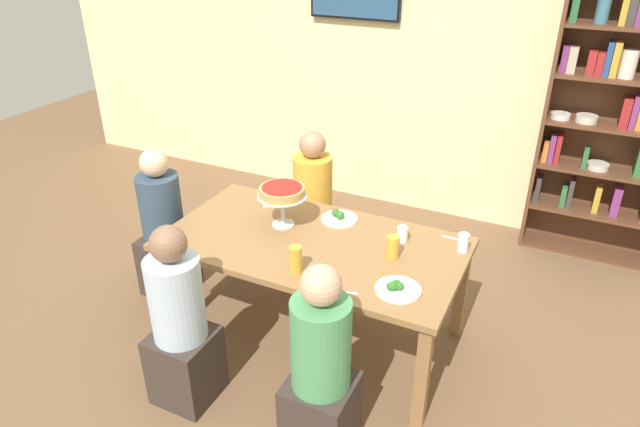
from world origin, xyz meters
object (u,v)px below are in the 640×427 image
Objects in this scene: cutlery_fork_near at (341,292)px; cutlery_knife_near at (456,239)px; salad_plate_near_diner at (397,288)px; water_glass_clear_near at (463,243)px; dining_table at (313,252)px; diner_head_west at (165,233)px; bookshelf at (621,118)px; diner_near_left at (181,329)px; water_glass_clear_spare at (267,199)px; water_glass_clear_far at (402,234)px; beer_glass_amber_tall at (295,259)px; diner_near_right at (321,376)px; diner_far_left at (313,211)px; beer_glass_amber_short at (393,247)px; deep_dish_pizza_stand at (282,194)px; salad_plate_far_diner at (339,217)px.

cutlery_fork_near is 0.94m from cutlery_knife_near.
salad_plate_near_diner is 2.14× the size of water_glass_clear_near.
diner_head_west is (-1.22, 0.00, -0.17)m from dining_table.
cutlery_fork_near is (-1.25, -2.43, -0.44)m from bookshelf.
diner_near_left reaches higher than water_glass_clear_spare.
water_glass_clear_far is (-0.37, -0.04, -0.01)m from water_glass_clear_near.
diner_near_right is at bearing -50.19° from beer_glass_amber_tall.
diner_far_left is 8.25× the size of beer_glass_amber_short.
beer_glass_amber_short is (0.07, 0.85, 0.32)m from diner_near_right.
diner_far_left is 6.39× the size of cutlery_knife_near.
diner_far_left reaches higher than deep_dish_pizza_stand.
diner_near_left is (0.79, -0.82, 0.00)m from diner_head_west.
cutlery_knife_near is at bearing 46.22° from cutlery_fork_near.
diner_far_left is 4.51× the size of salad_plate_near_diner.
beer_glass_amber_tall is 0.90× the size of cutlery_fork_near.
deep_dish_pizza_stand is at bearing 126.56° from beer_glass_amber_tall.
water_glass_clear_spare is at bearing -14.05° from diner_far_left.
water_glass_clear_near is at bearing 7.94° from diner_head_west.
diner_near_left is 6.39× the size of cutlery_knife_near.
water_glass_clear_far reaches higher than cutlery_knife_near.
salad_plate_near_diner is at bearing -22.78° from dining_table.
diner_far_left is 6.39× the size of cutlery_fork_near.
water_glass_clear_far is at bearing -3.09° from water_glass_clear_spare.
diner_near_right is 4.51× the size of salad_plate_near_diner.
salad_plate_near_diner is 0.54m from water_glass_clear_far.
deep_dish_pizza_stand is 3.33× the size of water_glass_clear_far.
water_glass_clear_spare is at bearing -141.49° from bookshelf.
bookshelf is at bearing 50.95° from dining_table.
diner_head_west is 4.65× the size of salad_plate_far_diner.
salad_plate_near_diner reaches higher than cutlery_fork_near.
dining_table is at bearing 99.79° from beer_glass_amber_tall.
deep_dish_pizza_stand is 0.36m from water_glass_clear_spare.
diner_far_left is at bearing 140.63° from beer_glass_amber_short.
bookshelf is at bearing -22.94° from diner_near_right.
beer_glass_amber_tall is 1.06m from cutlery_knife_near.
water_glass_clear_far is at bearing -3.19° from diner_near_right.
salad_plate_near_diner is 0.61m from water_glass_clear_near.
salad_plate_far_diner is 1.77× the size of beer_glass_amber_short.
water_glass_clear_near is at bearing -113.89° from bookshelf.
cutlery_fork_near is at bearing -63.90° from diner_near_left.
diner_far_left reaches higher than salad_plate_near_diner.
salad_plate_far_diner is 0.56m from beer_glass_amber_short.
cutlery_knife_near is at bearing 6.38° from salad_plate_far_diner.
cutlery_knife_near is (2.02, 0.42, 0.25)m from diner_head_west.
bookshelf is 2.77m from cutlery_fork_near.
beer_glass_amber_short is 1.43× the size of water_glass_clear_far.
beer_glass_amber_tall is at bearing -15.09° from diner_head_west.
diner_near_right reaches higher than beer_glass_amber_tall.
cutlery_fork_near is at bearing -47.91° from dining_table.
deep_dish_pizza_stand reaches higher than salad_plate_near_diner.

